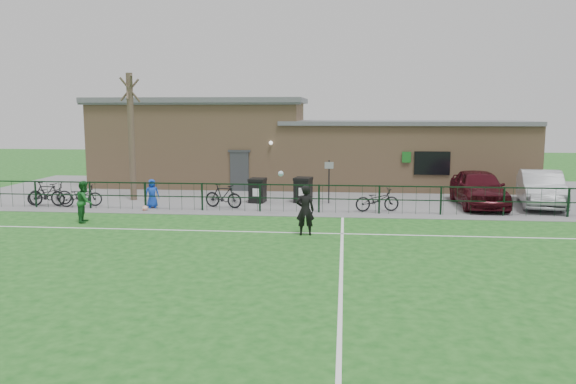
# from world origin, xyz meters

# --- Properties ---
(ground) EXTENTS (90.00, 90.00, 0.00)m
(ground) POSITION_xyz_m (0.00, 0.00, 0.00)
(ground) COLOR #185017
(ground) RESTS_ON ground
(paving_strip) EXTENTS (34.00, 13.00, 0.02)m
(paving_strip) POSITION_xyz_m (0.00, 13.50, 0.01)
(paving_strip) COLOR slate
(paving_strip) RESTS_ON ground
(pitch_line_touch) EXTENTS (28.00, 0.10, 0.01)m
(pitch_line_touch) POSITION_xyz_m (0.00, 7.80, 0.00)
(pitch_line_touch) COLOR white
(pitch_line_touch) RESTS_ON ground
(pitch_line_mid) EXTENTS (28.00, 0.10, 0.01)m
(pitch_line_mid) POSITION_xyz_m (0.00, 4.00, 0.00)
(pitch_line_mid) COLOR white
(pitch_line_mid) RESTS_ON ground
(pitch_line_perp) EXTENTS (0.10, 16.00, 0.01)m
(pitch_line_perp) POSITION_xyz_m (2.00, 0.00, 0.00)
(pitch_line_perp) COLOR white
(pitch_line_perp) RESTS_ON ground
(perimeter_fence) EXTENTS (28.00, 0.10, 1.20)m
(perimeter_fence) POSITION_xyz_m (0.00, 8.00, 0.60)
(perimeter_fence) COLOR black
(perimeter_fence) RESTS_ON ground
(bare_tree) EXTENTS (0.30, 0.30, 6.00)m
(bare_tree) POSITION_xyz_m (-8.00, 10.50, 3.00)
(bare_tree) COLOR #4B3A2D
(bare_tree) RESTS_ON ground
(wheelie_bin_left) EXTENTS (0.77, 0.85, 1.04)m
(wheelie_bin_left) POSITION_xyz_m (-1.96, 10.34, 0.54)
(wheelie_bin_left) COLOR black
(wheelie_bin_left) RESTS_ON paving_strip
(wheelie_bin_right) EXTENTS (0.86, 0.93, 1.08)m
(wheelie_bin_right) POSITION_xyz_m (0.14, 10.58, 0.56)
(wheelie_bin_right) COLOR black
(wheelie_bin_right) RESTS_ON paving_strip
(sign_post) EXTENTS (0.08, 0.08, 2.00)m
(sign_post) POSITION_xyz_m (1.34, 10.40, 1.02)
(sign_post) COLOR black
(sign_post) RESTS_ON paving_strip
(car_maroon) EXTENTS (1.95, 4.83, 1.64)m
(car_maroon) POSITION_xyz_m (8.00, 10.25, 0.84)
(car_maroon) COLOR #3E0B13
(car_maroon) RESTS_ON paving_strip
(car_silver) EXTENTS (2.59, 5.07, 1.59)m
(car_silver) POSITION_xyz_m (10.76, 10.51, 0.82)
(car_silver) COLOR #9FA2A7
(car_silver) RESTS_ON paving_strip
(bicycle_a) EXTENTS (1.99, 1.31, 0.99)m
(bicycle_a) POSITION_xyz_m (-11.22, 8.65, 0.51)
(bicycle_a) COLOR black
(bicycle_a) RESTS_ON paving_strip
(bicycle_b) EXTENTS (1.83, 0.65, 1.08)m
(bicycle_b) POSITION_xyz_m (-11.23, 8.41, 0.56)
(bicycle_b) COLOR black
(bicycle_b) RESTS_ON paving_strip
(bicycle_c) EXTENTS (1.93, 1.22, 0.96)m
(bicycle_c) POSITION_xyz_m (-9.64, 8.42, 0.50)
(bicycle_c) COLOR black
(bicycle_c) RESTS_ON paving_strip
(bicycle_d) EXTENTS (1.83, 0.92, 1.06)m
(bicycle_d) POSITION_xyz_m (-3.24, 8.74, 0.55)
(bicycle_d) COLOR black
(bicycle_d) RESTS_ON paving_strip
(bicycle_e) EXTENTS (1.96, 1.02, 0.98)m
(bicycle_e) POSITION_xyz_m (3.45, 8.51, 0.51)
(bicycle_e) COLOR black
(bicycle_e) RESTS_ON paving_strip
(spectator_child) EXTENTS (0.73, 0.61, 1.26)m
(spectator_child) POSITION_xyz_m (-6.35, 8.41, 0.65)
(spectator_child) COLOR blue
(spectator_child) RESTS_ON paving_strip
(goalkeeper_kick) EXTENTS (1.67, 3.77, 1.85)m
(goalkeeper_kick) POSITION_xyz_m (0.70, 3.77, 0.89)
(goalkeeper_kick) COLOR black
(goalkeeper_kick) RESTS_ON ground
(outfield_player) EXTENTS (0.77, 0.90, 1.60)m
(outfield_player) POSITION_xyz_m (-7.86, 5.13, 0.80)
(outfield_player) COLOR #1B5E25
(outfield_player) RESTS_ON ground
(ball_ground) EXTENTS (0.24, 0.24, 0.24)m
(ball_ground) POSITION_xyz_m (-6.42, 7.68, 0.12)
(ball_ground) COLOR white
(ball_ground) RESTS_ON ground
(clubhouse) EXTENTS (24.25, 5.40, 4.96)m
(clubhouse) POSITION_xyz_m (-0.88, 16.50, 2.22)
(clubhouse) COLOR tan
(clubhouse) RESTS_ON ground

